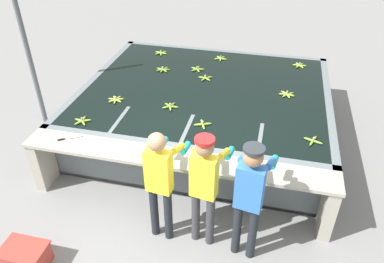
{
  "coord_description": "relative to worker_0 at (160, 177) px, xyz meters",
  "views": [
    {
      "loc": [
        1.17,
        -3.62,
        4.05
      ],
      "look_at": [
        0.0,
        1.28,
        0.63
      ],
      "focal_mm": 35.0,
      "sensor_mm": 36.0,
      "label": 1
    }
  ],
  "objects": [
    {
      "name": "crate",
      "position": [
        -1.5,
        -0.9,
        -0.84
      ],
      "size": [
        0.55,
        0.39,
        0.32
      ],
      "color": "#B73D33",
      "rests_on": "ground"
    },
    {
      "name": "support_post_left",
      "position": [
        -3.15,
        2.19,
        0.6
      ],
      "size": [
        0.09,
        0.09,
        3.2
      ],
      "color": "slate",
      "rests_on": "ground"
    },
    {
      "name": "banana_bunch_floating_3",
      "position": [
        -1.38,
        1.84,
        -0.09
      ],
      "size": [
        0.28,
        0.28,
        0.08
      ],
      "color": "#9EC642",
      "rests_on": "wash_tank"
    },
    {
      "name": "work_ledge",
      "position": [
        0.02,
        0.55,
        -0.37
      ],
      "size": [
        4.42,
        0.45,
        0.89
      ],
      "color": "#A8A393",
      "rests_on": "ground"
    },
    {
      "name": "knife_0",
      "position": [
        -1.63,
        0.6,
        -0.1
      ],
      "size": [
        0.31,
        0.21,
        0.02
      ],
      "color": "silver",
      "rests_on": "work_ledge"
    },
    {
      "name": "banana_bunch_floating_1",
      "position": [
        0.06,
        4.0,
        -0.09
      ],
      "size": [
        0.28,
        0.27,
        0.08
      ],
      "color": "#8CB738",
      "rests_on": "wash_tank"
    },
    {
      "name": "banana_bunch_floating_0",
      "position": [
        -0.41,
        1.84,
        -0.09
      ],
      "size": [
        0.26,
        0.28,
        0.08
      ],
      "color": "#7FAD33",
      "rests_on": "wash_tank"
    },
    {
      "name": "worker_0",
      "position": [
        0.0,
        0.0,
        0.0
      ],
      "size": [
        0.46,
        0.73,
        1.67
      ],
      "color": "#1E2328",
      "rests_on": "ground"
    },
    {
      "name": "banana_bunch_floating_4",
      "position": [
        -0.06,
        3.02,
        -0.09
      ],
      "size": [
        0.27,
        0.28,
        0.08
      ],
      "color": "#8CB738",
      "rests_on": "wash_tank"
    },
    {
      "name": "wash_tank",
      "position": [
        0.02,
        2.64,
        -0.56
      ],
      "size": [
        4.42,
        3.75,
        0.89
      ],
      "color": "slate",
      "rests_on": "ground"
    },
    {
      "name": "worker_2",
      "position": [
        1.1,
        -0.05,
        0.04
      ],
      "size": [
        0.48,
        0.74,
        1.71
      ],
      "color": "#1E2328",
      "rests_on": "ground"
    },
    {
      "name": "banana_bunch_floating_9",
      "position": [
        -0.95,
        3.19,
        -0.09
      ],
      "size": [
        0.28,
        0.28,
        0.08
      ],
      "color": "#75A333",
      "rests_on": "wash_tank"
    },
    {
      "name": "banana_bunch_floating_7",
      "position": [
        -1.62,
        1.09,
        -0.09
      ],
      "size": [
        0.28,
        0.27,
        0.08
      ],
      "color": "#8CB738",
      "rests_on": "wash_tank"
    },
    {
      "name": "banana_bunch_floating_10",
      "position": [
        -0.3,
        3.36,
        -0.09
      ],
      "size": [
        0.28,
        0.27,
        0.08
      ],
      "color": "#8CB738",
      "rests_on": "wash_tank"
    },
    {
      "name": "banana_bunch_floating_8",
      "position": [
        0.23,
        1.43,
        -0.09
      ],
      "size": [
        0.27,
        0.27,
        0.08
      ],
      "color": "#8CB738",
      "rests_on": "wash_tank"
    },
    {
      "name": "banana_bunch_floating_6",
      "position": [
        1.68,
        4.03,
        -0.09
      ],
      "size": [
        0.28,
        0.26,
        0.08
      ],
      "color": "#93BC3D",
      "rests_on": "wash_tank"
    },
    {
      "name": "banana_bunch_floating_5",
      "position": [
        -1.25,
        4.0,
        -0.09
      ],
      "size": [
        0.28,
        0.28,
        0.08
      ],
      "color": "#93BC3D",
      "rests_on": "wash_tank"
    },
    {
      "name": "ground_plane",
      "position": [
        0.02,
        0.32,
        -1.0
      ],
      "size": [
        80.0,
        80.0,
        0.0
      ],
      "primitive_type": "plane",
      "color": "gray",
      "rests_on": "ground"
    },
    {
      "name": "worker_1",
      "position": [
        0.55,
        0.04,
        0.01
      ],
      "size": [
        0.47,
        0.74,
        1.67
      ],
      "color": "#38383D",
      "rests_on": "ground"
    },
    {
      "name": "banana_bunch_floating_2",
      "position": [
        1.46,
        2.72,
        -0.09
      ],
      "size": [
        0.28,
        0.28,
        0.08
      ],
      "color": "#93BC3D",
      "rests_on": "wash_tank"
    },
    {
      "name": "banana_bunch_floating_11",
      "position": [
        1.87,
        1.37,
        -0.09
      ],
      "size": [
        0.28,
        0.28,
        0.08
      ],
      "color": "#7FAD33",
      "rests_on": "wash_tank"
    }
  ]
}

